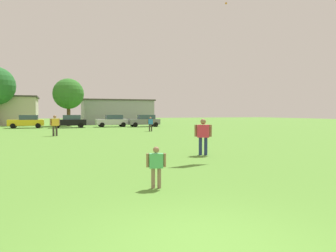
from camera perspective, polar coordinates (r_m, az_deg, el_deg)
ground_plane at (r=34.45m, az=-16.08°, el=-1.01°), size 160.00×160.00×0.00m
child_kite_flyer at (r=8.51m, az=-2.14°, el=-6.73°), size 0.51×0.29×1.11m
adult_bystander at (r=15.09m, az=6.30°, el=-1.35°), size 0.75×0.53×1.72m
bystander_near_trees at (r=34.14m, az=-3.15°, el=0.59°), size 0.73×0.35×1.54m
bystander_midfield at (r=28.87m, az=-19.58°, el=0.40°), size 0.82×0.49×1.79m
parked_car_yellow_0 at (r=44.96m, az=-23.95°, el=0.75°), size 4.30×2.02×1.68m
parked_car_black_1 at (r=43.88m, az=-17.19°, el=0.82°), size 4.30×2.02×1.68m
parked_car_silver_2 at (r=45.19m, az=-9.93°, el=0.93°), size 4.30×2.02×1.68m
parked_car_gray_3 at (r=45.13m, az=-4.22°, el=0.96°), size 4.30×2.02×1.68m
tree_far_right at (r=50.18m, az=-17.40°, el=5.50°), size 4.56×4.56×7.10m
house_left at (r=57.79m, az=-9.16°, el=2.54°), size 12.30×7.71×4.27m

